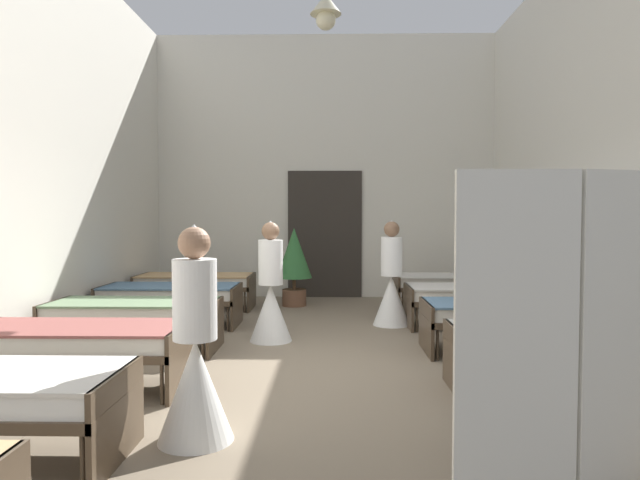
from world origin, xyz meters
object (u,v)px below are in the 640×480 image
(bed_right_row_4, at_px, (476,296))
(potted_plant, at_px, (294,259))
(bed_left_row_3, at_px, (134,313))
(bed_right_row_3, at_px, (509,314))
(privacy_screen, at_px, (634,415))
(nurse_mid_aisle, at_px, (271,298))
(bed_left_row_5, at_px, (196,283))
(patient_seated_primary, at_px, (608,329))
(bed_right_row_5, at_px, (453,283))
(nurse_far_aisle, at_px, (391,288))
(nurse_near_aisle, at_px, (195,364))
(bed_right_row_2, at_px, (562,343))
(bed_left_row_4, at_px, (171,295))
(bed_left_row_2, at_px, (76,341))

(bed_right_row_4, xyz_separation_m, potted_plant, (-2.64, 1.79, 0.37))
(bed_left_row_3, distance_m, bed_right_row_3, 4.26)
(privacy_screen, bearing_deg, bed_right_row_3, 60.27)
(bed_right_row_3, xyz_separation_m, nurse_mid_aisle, (-2.75, 0.53, 0.09))
(bed_left_row_5, relative_size, potted_plant, 1.41)
(privacy_screen, bearing_deg, patient_seated_primary, 49.45)
(nurse_mid_aisle, relative_size, potted_plant, 1.11)
(bed_left_row_3, bearing_deg, bed_right_row_5, 34.15)
(bed_left_row_5, relative_size, privacy_screen, 1.12)
(bed_right_row_4, bearing_deg, nurse_far_aisle, 173.79)
(nurse_near_aisle, distance_m, potted_plant, 5.77)
(nurse_near_aisle, bearing_deg, bed_right_row_2, 164.45)
(bed_left_row_4, bearing_deg, bed_left_row_2, -90.00)
(bed_left_row_5, height_order, nurse_far_aisle, nurse_far_aisle)
(patient_seated_primary, xyz_separation_m, potted_plant, (-2.29, 6.16, -0.06))
(privacy_screen, bearing_deg, nurse_mid_aisle, 92.99)
(bed_right_row_4, distance_m, patient_seated_primary, 4.41)
(bed_right_row_2, distance_m, potted_plant, 5.39)
(nurse_near_aisle, bearing_deg, nurse_mid_aisle, -129.11)
(bed_left_row_3, height_order, bed_right_row_5, same)
(bed_right_row_4, bearing_deg, bed_right_row_2, -90.00)
(bed_left_row_4, bearing_deg, bed_left_row_3, -90.00)
(bed_left_row_2, distance_m, potted_plant, 4.96)
(bed_right_row_3, relative_size, bed_left_row_5, 1.00)
(bed_left_row_3, xyz_separation_m, privacy_screen, (3.31, -4.33, 0.41))
(bed_right_row_5, distance_m, patient_seated_primary, 5.85)
(bed_left_row_3, relative_size, nurse_far_aisle, 1.28)
(nurse_near_aisle, xyz_separation_m, privacy_screen, (1.98, -1.81, 0.32))
(bed_right_row_4, bearing_deg, bed_right_row_5, 90.00)
(bed_right_row_5, bearing_deg, nurse_far_aisle, -131.20)
(potted_plant, bearing_deg, bed_right_row_5, -7.40)
(bed_right_row_4, distance_m, nurse_far_aisle, 1.17)
(bed_left_row_2, height_order, nurse_mid_aisle, nurse_mid_aisle)
(bed_left_row_3, relative_size, bed_right_row_3, 1.00)
(bed_right_row_3, distance_m, bed_left_row_5, 5.15)
(bed_right_row_4, height_order, bed_right_row_5, same)
(bed_left_row_5, bearing_deg, bed_left_row_2, -90.00)
(bed_right_row_4, xyz_separation_m, nurse_mid_aisle, (-2.75, -0.92, 0.09))
(bed_right_row_2, relative_size, bed_right_row_4, 1.00)
(nurse_near_aisle, bearing_deg, potted_plant, -128.56)
(nurse_near_aisle, height_order, potted_plant, nurse_near_aisle)
(bed_right_row_2, height_order, bed_left_row_3, same)
(bed_right_row_4, bearing_deg, bed_left_row_4, 180.00)
(bed_left_row_2, bearing_deg, bed_right_row_3, 18.74)
(nurse_near_aisle, bearing_deg, bed_right_row_3, -175.02)
(privacy_screen, bearing_deg, bed_right_row_5, 65.15)
(nurse_far_aisle, bearing_deg, potted_plant, -161.01)
(bed_right_row_4, height_order, nurse_far_aisle, nurse_far_aisle)
(nurse_mid_aisle, xyz_separation_m, privacy_screen, (1.80, -4.86, 0.32))
(bed_left_row_4, relative_size, privacy_screen, 1.12)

